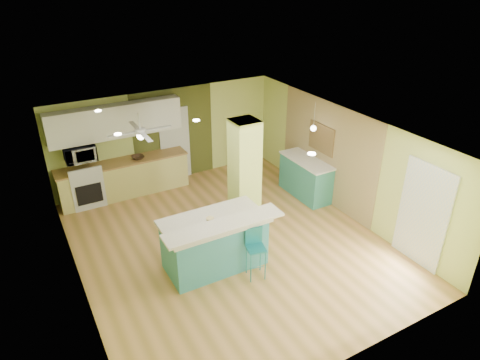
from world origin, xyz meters
name	(u,v)px	position (x,y,z in m)	size (l,w,h in m)	color
floor	(229,243)	(0.00, 0.00, -0.01)	(6.00, 7.00, 0.01)	olive
ceiling	(228,133)	(0.00, 0.00, 2.50)	(6.00, 7.00, 0.01)	white
wall_back	(167,136)	(0.00, 3.50, 1.25)	(6.00, 0.01, 2.50)	#CBDB75
wall_front	(349,300)	(0.00, -3.50, 1.25)	(6.00, 0.01, 2.50)	#CBDB75
wall_left	(72,234)	(-3.00, 0.00, 1.25)	(0.01, 7.00, 2.50)	#CBDB75
wall_right	(344,161)	(3.00, 0.00, 1.25)	(0.01, 7.00, 2.50)	#CBDB75
wood_panel	(326,152)	(2.99, 0.60, 1.25)	(0.02, 3.40, 2.50)	#937B54
olive_accent	(174,135)	(0.20, 3.49, 1.25)	(2.20, 0.02, 2.50)	#4B5020
interior_door	(175,144)	(0.20, 3.46, 1.00)	(0.82, 0.05, 2.00)	silver
french_door	(423,215)	(2.97, -2.30, 1.05)	(0.04, 1.08, 2.10)	white
column	(244,175)	(0.65, 0.50, 1.25)	(0.55, 0.55, 2.50)	#D4E56A
kitchen_run	(125,178)	(-1.30, 3.20, 0.47)	(3.25, 0.63, 0.94)	#CBC16A
stove	(86,187)	(-2.25, 3.19, 0.46)	(0.76, 0.66, 1.08)	silver
upper_cabinets	(116,121)	(-1.30, 3.32, 1.95)	(3.20, 0.34, 0.80)	white
microwave	(80,153)	(-2.25, 3.20, 1.35)	(0.70, 0.48, 0.39)	white
ceiling_fan	(140,132)	(-1.10, 2.00, 2.08)	(1.41, 1.41, 0.61)	silver
pendant_lamp	(313,128)	(2.65, 0.75, 1.88)	(0.14, 0.14, 0.69)	silver
wall_decor	(321,138)	(2.96, 0.80, 1.55)	(0.03, 0.90, 0.70)	brown
peninsula	(215,242)	(-0.58, -0.52, 0.56)	(2.26, 1.20, 1.21)	teal
bar_stool	(255,245)	(-0.05, -1.12, 0.67)	(0.40, 0.40, 1.01)	teal
side_counter	(306,177)	(2.70, 0.94, 0.50)	(0.66, 1.54, 0.99)	teal
fruit_bowl	(138,157)	(-0.92, 3.15, 0.98)	(0.32, 0.32, 0.08)	#3A2618
canister	(210,221)	(-0.72, -0.63, 1.13)	(0.14, 0.14, 0.16)	gold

